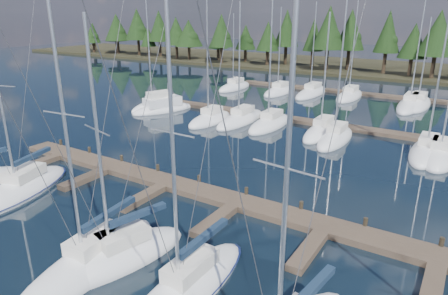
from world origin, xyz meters
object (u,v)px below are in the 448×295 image
Objects in this scene: front_sailboat_2 at (91,261)px; motor_yacht_left at (163,107)px; main_dock at (234,206)px; front_sailboat_1 at (22,189)px; front_sailboat_3 at (118,257)px; front_sailboat_4 at (186,289)px.

front_sailboat_2 is 33.36m from motor_yacht_left.
front_sailboat_1 reaches higher than main_dock.
motor_yacht_left is (-19.67, 26.54, 0.19)m from front_sailboat_3.
front_sailboat_3 is at bearing -10.63° from front_sailboat_1.
front_sailboat_2 is at bearing -16.33° from front_sailboat_1.
front_sailboat_4 reaches higher than front_sailboat_3.
front_sailboat_1 is at bearing -72.65° from motor_yacht_left.
front_sailboat_4 is (16.63, -2.46, 0.02)m from front_sailboat_1.
main_dock is at bearing 22.78° from front_sailboat_1.
front_sailboat_2 is (-2.96, -9.24, 0.09)m from main_dock.
front_sailboat_3 is (12.09, -2.27, 0.01)m from front_sailboat_1.
front_sailboat_4 is 36.07m from motor_yacht_left.
main_dock is 15.38m from front_sailboat_1.
front_sailboat_2 is at bearing -130.56° from front_sailboat_3.
front_sailboat_3 is (0.87, 1.02, -0.00)m from front_sailboat_2.
main_dock is at bearing 72.23° from front_sailboat_2.
front_sailboat_1 reaches higher than front_sailboat_3.
front_sailboat_1 is 0.98× the size of front_sailboat_4.
front_sailboat_3 reaches higher than main_dock.
front_sailboat_1 is 12.30m from front_sailboat_3.
front_sailboat_4 reaches higher than motor_yacht_left.
front_sailboat_2 is 1.12× the size of front_sailboat_3.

